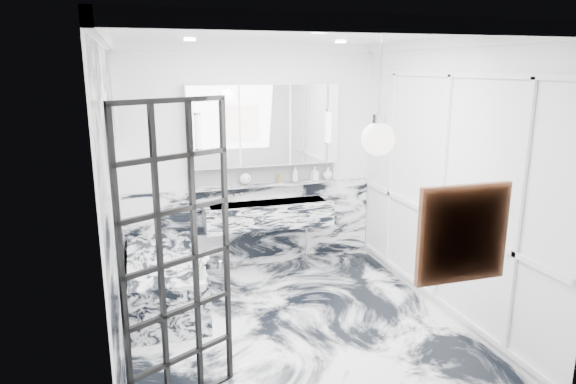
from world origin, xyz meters
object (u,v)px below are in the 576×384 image
object	(u,v)px
trough_sink	(268,214)
crittall_door	(178,262)
mirror_cabinet	(264,125)
bathtub	(165,281)

from	to	relation	value
trough_sink	crittall_door	bearing A→B (deg)	-118.51
crittall_door	mirror_cabinet	distance (m)	2.95
mirror_cabinet	bathtub	size ratio (longest dim) A/B	1.15
trough_sink	mirror_cabinet	world-z (taller)	mirror_cabinet
trough_sink	bathtub	bearing A→B (deg)	-153.52
mirror_cabinet	bathtub	xyz separation A→B (m)	(-1.32, -0.83, -1.54)
trough_sink	bathtub	distance (m)	1.55
trough_sink	bathtub	size ratio (longest dim) A/B	0.97
crittall_door	mirror_cabinet	world-z (taller)	mirror_cabinet
crittall_door	bathtub	world-z (taller)	crittall_door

